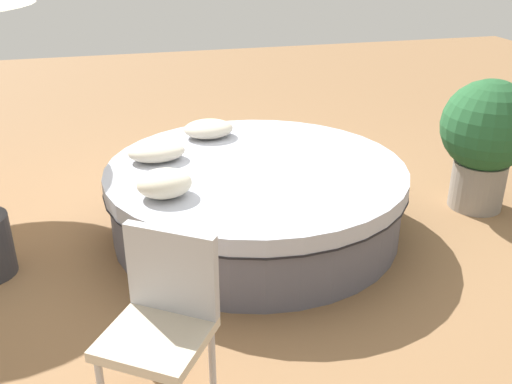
% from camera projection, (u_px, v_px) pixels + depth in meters
% --- Properties ---
extents(ground_plane, '(16.00, 16.00, 0.00)m').
position_uv_depth(ground_plane, '(256.00, 229.00, 4.99)').
color(ground_plane, olive).
extents(round_bed, '(2.50, 2.50, 0.60)m').
position_uv_depth(round_bed, '(256.00, 198.00, 4.86)').
color(round_bed, '#595966').
rests_on(round_bed, ground_plane).
extents(throw_pillow_0, '(0.46, 0.38, 0.16)m').
position_uv_depth(throw_pillow_0, '(208.00, 129.00, 5.36)').
color(throw_pillow_0, beige).
rests_on(throw_pillow_0, round_bed).
extents(throw_pillow_1, '(0.48, 0.35, 0.15)m').
position_uv_depth(throw_pillow_1, '(157.00, 152.00, 4.82)').
color(throw_pillow_1, beige).
rests_on(throw_pillow_1, round_bed).
extents(throw_pillow_2, '(0.40, 0.35, 0.20)m').
position_uv_depth(throw_pillow_2, '(164.00, 183.00, 4.17)').
color(throw_pillow_2, beige).
rests_on(throw_pillow_2, round_bed).
extents(patio_chair, '(0.71, 0.71, 0.98)m').
position_uv_depth(patio_chair, '(163.00, 310.00, 3.02)').
color(patio_chair, '#B7B7BC').
rests_on(patio_chair, ground_plane).
extents(planter, '(0.82, 0.82, 1.21)m').
position_uv_depth(planter, '(486.00, 135.00, 5.11)').
color(planter, gray).
rests_on(planter, ground_plane).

